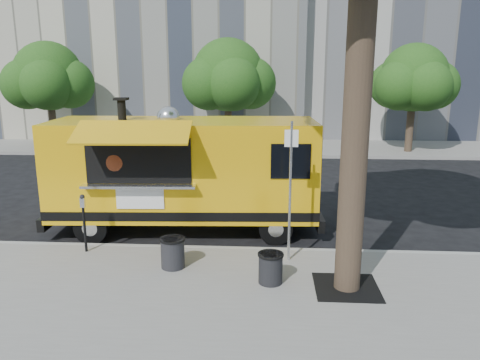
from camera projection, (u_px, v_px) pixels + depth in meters
The scene contains 13 objects.
ground at pixel (224, 239), 11.75m from camera, with size 120.00×120.00×0.00m, color black.
sidewalk at pixel (201, 320), 7.85m from camera, with size 60.00×6.00×0.15m, color gray.
curb at pixel (220, 250), 10.83m from camera, with size 60.00×0.14×0.16m, color #999993.
far_sidewalk at pixel (248, 147), 24.83m from camera, with size 60.00×5.00×0.15m, color gray.
tree_well at pixel (346, 287), 8.84m from camera, with size 1.20×1.20×0.02m, color black.
far_tree_a at pixel (48, 76), 23.41m from camera, with size 3.42×3.42×5.36m.
far_tree_b at pixel (228, 75), 23.24m from camera, with size 3.60×3.60×5.50m.
far_tree_c at pixel (414, 78), 22.42m from camera, with size 3.24×3.24×5.21m.
sign_post at pixel (290, 184), 9.72m from camera, with size 0.28×0.06×3.00m.
parking_meter at pixel (84, 216), 10.40m from camera, with size 0.11×0.11×1.33m.
food_truck at pixel (183, 171), 11.99m from camera, with size 7.08×3.49×3.45m.
trash_bin_left at pixel (173, 252), 9.67m from camera, with size 0.53×0.53×0.64m.
trash_bin_right at pixel (271, 267), 8.97m from camera, with size 0.50×0.50×0.60m.
Camera 1 is at (1.10, -11.03, 4.20)m, focal length 35.00 mm.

